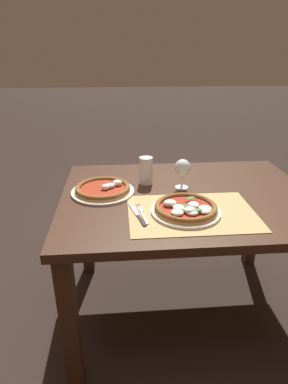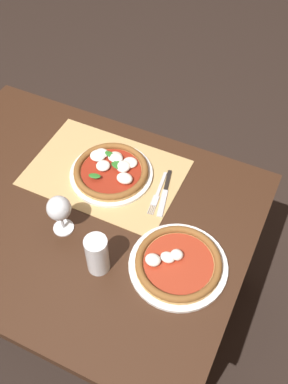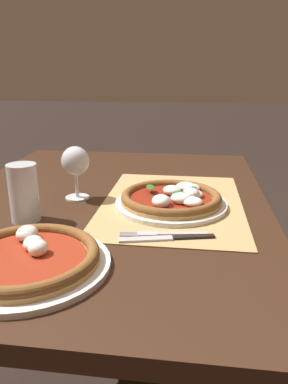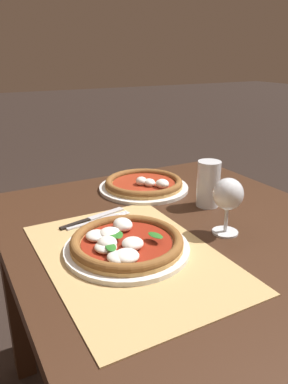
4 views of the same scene
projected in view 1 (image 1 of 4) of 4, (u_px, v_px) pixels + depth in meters
name	position (u px, v px, depth m)	size (l,w,h in m)	color
ground_plane	(181.00, 308.00, 1.90)	(24.00, 24.00, 0.00)	black
dining_table	(187.00, 213.00, 1.64)	(1.25, 0.94, 0.74)	#382114
paper_placemat	(192.00, 213.00, 1.41)	(0.56, 0.39, 0.00)	tan
pizza_near	(186.00, 209.00, 1.40)	(0.31, 0.31, 0.05)	silver
pizza_far	(103.00, 189.00, 1.60)	(0.31, 0.31, 0.05)	silver
wine_glass	(183.00, 169.00, 1.62)	(0.08, 0.08, 0.16)	silver
pint_glass	(146.00, 171.00, 1.69)	(0.07, 0.07, 0.15)	silver
fork	(142.00, 213.00, 1.40)	(0.04, 0.20, 0.00)	#B7B7BC
knife	(137.00, 214.00, 1.39)	(0.07, 0.21, 0.01)	black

